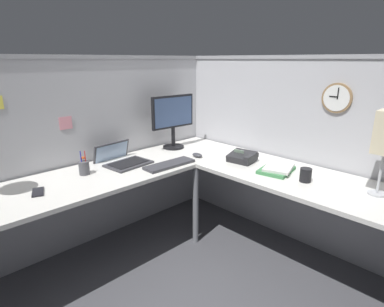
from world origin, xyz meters
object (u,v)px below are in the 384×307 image
(book_stack, at_px, (277,169))
(computer_mouse, at_px, (197,155))
(coffee_mug, at_px, (306,175))
(wall_clock, at_px, (337,98))
(keyboard, at_px, (170,164))
(office_phone, at_px, (243,157))
(pen_cup, at_px, (84,168))
(cell_phone, at_px, (38,192))
(monitor, at_px, (173,118))
(laptop, at_px, (121,160))

(book_stack, bearing_deg, computer_mouse, 104.16)
(coffee_mug, height_order, wall_clock, wall_clock)
(keyboard, xyz_separation_m, coffee_mug, (0.46, -0.92, 0.04))
(office_phone, bearing_deg, computer_mouse, 116.19)
(pen_cup, relative_size, wall_clock, 0.82)
(pen_cup, bearing_deg, cell_phone, -163.78)
(computer_mouse, relative_size, cell_phone, 0.72)
(monitor, bearing_deg, coffee_mug, -86.19)
(wall_clock, bearing_deg, pen_cup, 140.08)
(monitor, relative_size, office_phone, 2.19)
(laptop, xyz_separation_m, computer_mouse, (0.56, -0.33, -0.01))
(keyboard, relative_size, coffee_mug, 4.48)
(computer_mouse, relative_size, wall_clock, 0.47)
(computer_mouse, xyz_separation_m, office_phone, (0.18, -0.36, 0.02))
(wall_clock, bearing_deg, computer_mouse, 119.85)
(wall_clock, bearing_deg, coffee_mug, -178.72)
(cell_phone, distance_m, coffee_mug, 1.78)
(pen_cup, bearing_deg, coffee_mug, -49.35)
(keyboard, bearing_deg, coffee_mug, -61.87)
(keyboard, bearing_deg, laptop, 125.68)
(office_phone, bearing_deg, coffee_mug, -94.37)
(cell_phone, height_order, book_stack, book_stack)
(laptop, distance_m, pen_cup, 0.35)
(computer_mouse, distance_m, book_stack, 0.71)
(laptop, bearing_deg, pen_cup, -170.99)
(pen_cup, xyz_separation_m, cell_phone, (-0.37, -0.11, -0.05))
(computer_mouse, distance_m, pen_cup, 0.95)
(office_phone, height_order, coffee_mug, office_phone)
(monitor, distance_m, pen_cup, 0.98)
(keyboard, height_order, coffee_mug, coffee_mug)
(laptop, relative_size, cell_phone, 2.87)
(laptop, bearing_deg, wall_clock, -49.07)
(book_stack, bearing_deg, monitor, 96.88)
(keyboard, relative_size, computer_mouse, 4.13)
(monitor, bearing_deg, office_phone, -79.83)
(coffee_mug, bearing_deg, computer_mouse, 98.10)
(pen_cup, relative_size, cell_phone, 1.25)
(keyboard, distance_m, coffee_mug, 1.03)
(office_phone, bearing_deg, pen_cup, 149.52)
(book_stack, distance_m, coffee_mug, 0.25)
(book_stack, bearing_deg, laptop, 125.70)
(keyboard, relative_size, office_phone, 1.88)
(monitor, xyz_separation_m, keyboard, (-0.37, -0.38, -0.28))
(office_phone, bearing_deg, monitor, 100.17)
(coffee_mug, xyz_separation_m, wall_clock, (0.40, 0.01, 0.50))
(computer_mouse, bearing_deg, coffee_mug, -81.90)
(keyboard, relative_size, wall_clock, 1.95)
(keyboard, bearing_deg, cell_phone, 170.76)
(coffee_mug, bearing_deg, laptop, 118.69)
(wall_clock, bearing_deg, keyboard, 133.21)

